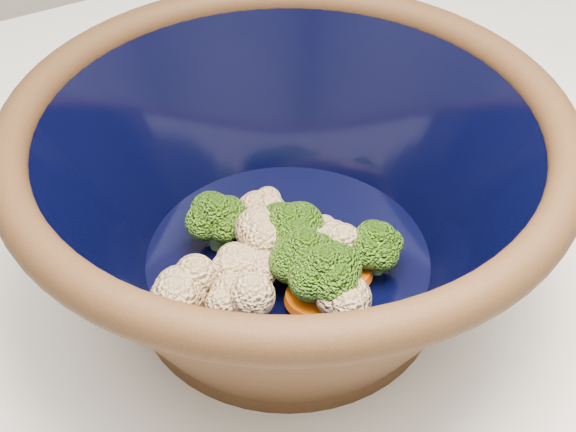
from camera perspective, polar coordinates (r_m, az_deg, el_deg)
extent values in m
cylinder|color=black|center=(0.56, 0.00, -4.81)|extent=(0.20, 0.20, 0.01)
torus|color=black|center=(0.47, 0.00, 6.33)|extent=(0.34, 0.34, 0.02)
cylinder|color=black|center=(0.54, 0.00, -2.96)|extent=(0.19, 0.19, 0.00)
cylinder|color=#608442|center=(0.53, 6.33, -3.26)|extent=(0.01, 0.01, 0.02)
ellipsoid|color=#437616|center=(0.51, 6.50, -1.72)|extent=(0.03, 0.03, 0.03)
cylinder|color=#608442|center=(0.54, -5.01, -1.49)|extent=(0.01, 0.01, 0.02)
ellipsoid|color=#437616|center=(0.53, -5.15, 0.19)|extent=(0.04, 0.04, 0.03)
cylinder|color=#608442|center=(0.50, 2.49, -5.59)|extent=(0.01, 0.01, 0.02)
ellipsoid|color=#437616|center=(0.48, 2.57, -3.73)|extent=(0.04, 0.04, 0.03)
cylinder|color=#608442|center=(0.53, -0.02, -2.46)|extent=(0.01, 0.01, 0.02)
ellipsoid|color=#437616|center=(0.51, -0.02, -0.63)|extent=(0.04, 0.04, 0.03)
cylinder|color=#608442|center=(0.51, 1.17, -4.39)|extent=(0.01, 0.01, 0.02)
ellipsoid|color=#437616|center=(0.49, 1.21, -2.50)|extent=(0.04, 0.04, 0.03)
sphere|color=#CFB88E|center=(0.50, -7.65, -5.40)|extent=(0.03, 0.03, 0.03)
sphere|color=#CFB88E|center=(0.55, -2.16, 0.27)|extent=(0.03, 0.03, 0.03)
sphere|color=#CFB88E|center=(0.49, 4.26, -5.89)|extent=(0.03, 0.03, 0.03)
sphere|color=#CFB88E|center=(0.51, -3.23, -3.79)|extent=(0.03, 0.03, 0.03)
sphere|color=#CFB88E|center=(0.53, 3.17, -1.74)|extent=(0.03, 0.03, 0.03)
sphere|color=#CFB88E|center=(0.52, -0.77, -1.64)|extent=(0.03, 0.03, 0.03)
sphere|color=#CFB88E|center=(0.51, 1.13, -3.26)|extent=(0.03, 0.03, 0.03)
sphere|color=#CFB88E|center=(0.52, 0.11, -2.11)|extent=(0.03, 0.03, 0.03)
sphere|color=#CFB88E|center=(0.51, -2.81, -4.00)|extent=(0.03, 0.03, 0.03)
sphere|color=#CFB88E|center=(0.49, -3.81, -5.87)|extent=(0.03, 0.03, 0.03)
sphere|color=#CFB88E|center=(0.54, -1.30, -0.71)|extent=(0.03, 0.03, 0.03)
cylinder|color=#D55609|center=(0.53, -0.29, -2.71)|extent=(0.03, 0.03, 0.01)
cylinder|color=#D55609|center=(0.52, 4.46, -4.21)|extent=(0.03, 0.03, 0.01)
cylinder|color=#D55609|center=(0.53, 0.21, -3.15)|extent=(0.03, 0.03, 0.01)
cylinder|color=#D55609|center=(0.56, -4.76, -0.17)|extent=(0.03, 0.03, 0.01)
cylinder|color=#D55609|center=(0.49, -5.47, -7.73)|extent=(0.03, 0.03, 0.01)
cylinder|color=#D55609|center=(0.54, -0.64, -1.93)|extent=(0.03, 0.03, 0.01)
cylinder|color=#D55609|center=(0.50, 1.50, -5.99)|extent=(0.03, 0.03, 0.01)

